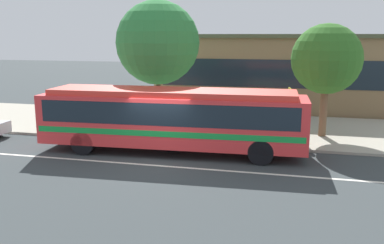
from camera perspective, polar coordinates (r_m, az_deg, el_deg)
ground_plane at (r=17.36m, az=-4.33°, el=-5.06°), size 120.00×120.00×0.00m
sidewalk_slab at (r=23.46m, az=0.60°, el=-0.47°), size 60.00×8.00×0.12m
lane_stripe_center at (r=16.63m, az=-5.19°, el=-5.81°), size 56.00×0.16×0.01m
transit_bus at (r=18.04m, az=-2.70°, el=0.80°), size 11.33×3.01×2.73m
pedestrian_waiting_near_sign at (r=19.89m, az=14.26°, el=-0.05°), size 0.48×0.48×1.63m
bus_stop_sign at (r=19.22m, az=12.89°, el=1.74°), size 0.14×0.44×2.59m
street_tree_near_stop at (r=22.05m, az=-4.64°, el=10.56°), size 4.27×4.27×6.60m
street_tree_mid_block at (r=21.25m, az=17.64°, el=8.03°), size 3.33×3.33×5.41m
station_building at (r=30.27m, az=11.54°, el=6.75°), size 16.22×7.57×5.03m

